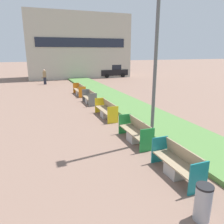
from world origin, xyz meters
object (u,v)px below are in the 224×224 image
bench_grey_frame (90,99)px  bench_orange_frame (80,91)px  litter_bin (203,203)px  pedestrian_walking (45,77)px  parked_car_distant (113,71)px  bench_teal_frame (177,165)px  bench_yellow_frame (106,111)px  bench_green_frame (135,133)px  street_lamp_post (157,26)px

bench_grey_frame → bench_orange_frame: (0.01, 3.48, 0.02)m
bench_grey_frame → litter_bin: (-0.62, -12.31, 0.09)m
pedestrian_walking → parked_car_distant: parked_car_distant is taller
bench_teal_frame → litter_bin: 1.88m
bench_orange_frame → bench_yellow_frame: bearing=-90.0°
bench_yellow_frame → bench_orange_frame: 7.26m
bench_yellow_frame → parked_car_distant: 20.95m
bench_teal_frame → bench_orange_frame: (0.01, 14.02, 0.01)m
bench_teal_frame → bench_orange_frame: bearing=90.0°
bench_yellow_frame → bench_grey_frame: size_ratio=1.25×
bench_teal_frame → parked_car_distant: bearing=73.4°
bench_green_frame → bench_orange_frame: size_ratio=0.88×
litter_bin → parked_car_distant: bearing=73.2°
bench_orange_frame → street_lamp_post: street_lamp_post is taller
bench_yellow_frame → street_lamp_post: 6.05m
litter_bin → pedestrian_walking: (-1.80, 23.68, 0.44)m
litter_bin → street_lamp_post: bearing=74.2°
litter_bin → bench_teal_frame: bearing=70.8°
bench_grey_frame → litter_bin: bench_grey_frame is taller
pedestrian_walking → bench_yellow_frame: bearing=-80.9°
bench_teal_frame → parked_car_distant: size_ratio=0.47×
street_lamp_post → bench_yellow_frame: bearing=98.3°
bench_green_frame → parked_car_distant: size_ratio=0.52×
bench_green_frame → bench_yellow_frame: 3.85m
bench_teal_frame → street_lamp_post: size_ratio=0.23×
parked_car_distant → bench_green_frame: bearing=-108.1°
bench_green_frame → bench_grey_frame: size_ratio=1.11×
street_lamp_post → bench_grey_frame: bearing=94.4°
bench_grey_frame → street_lamp_post: (0.61, -7.95, 4.36)m
bench_teal_frame → bench_yellow_frame: bearing=90.0°
bench_yellow_frame → litter_bin: bearing=-94.2°
bench_teal_frame → street_lamp_post: street_lamp_post is taller
bench_grey_frame → bench_orange_frame: same height
bench_teal_frame → litter_bin: bench_teal_frame is taller
bench_orange_frame → street_lamp_post: bearing=-87.0°
bench_green_frame → street_lamp_post: bearing=-27.9°
pedestrian_walking → bench_orange_frame: bearing=-72.9°
bench_green_frame → litter_bin: bearing=-97.6°
bench_teal_frame → bench_orange_frame: size_ratio=0.80×
bench_orange_frame → street_lamp_post: (0.61, -11.43, 4.34)m
bench_yellow_frame → street_lamp_post: (0.61, -4.17, 4.34)m
bench_teal_frame → parked_car_distant: 27.33m
bench_green_frame → pedestrian_walking: (-2.42, 19.00, 0.53)m
bench_grey_frame → pedestrian_walking: (-2.42, 11.37, 0.53)m
bench_yellow_frame → bench_grey_frame: same height
bench_orange_frame → pedestrian_walking: bearing=107.1°
bench_teal_frame → bench_green_frame: size_ratio=0.91×
street_lamp_post → litter_bin: bearing=-105.8°
bench_yellow_frame → bench_grey_frame: (-0.01, 3.78, -0.01)m
bench_teal_frame → bench_yellow_frame: size_ratio=0.81×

